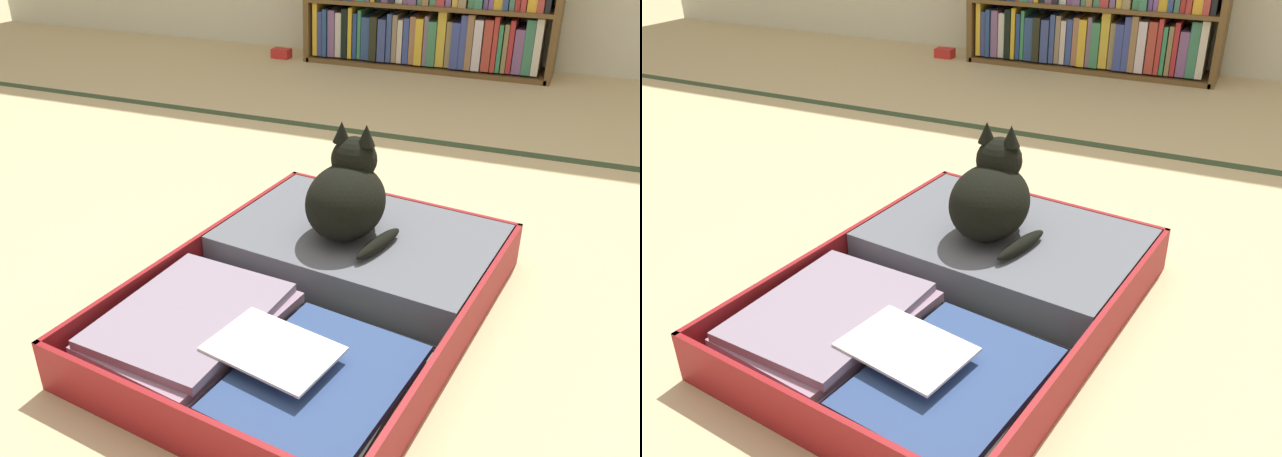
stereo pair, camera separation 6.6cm
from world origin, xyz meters
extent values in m
plane|color=#CDB684|center=(0.00, 0.00, 0.00)|extent=(10.00, 10.00, 0.00)
cube|color=#34462A|center=(0.00, 1.16, 0.00)|extent=(4.80, 0.05, 0.00)
cube|color=brown|center=(-0.23, 2.24, 0.01)|extent=(1.25, 0.27, 0.02)
cube|color=brown|center=(-0.23, 2.24, 0.32)|extent=(1.22, 0.27, 0.02)
cube|color=yellow|center=(-0.81, 2.24, 0.17)|extent=(0.03, 0.23, 0.27)
cube|color=#3B4588|center=(-0.78, 2.25, 0.15)|extent=(0.03, 0.23, 0.23)
cube|color=#274B81|center=(-0.75, 2.24, 0.16)|extent=(0.02, 0.23, 0.24)
cube|color=slate|center=(-0.72, 2.24, 0.15)|extent=(0.04, 0.23, 0.24)
cube|color=silver|center=(-0.68, 2.25, 0.15)|extent=(0.04, 0.23, 0.23)
cube|color=black|center=(-0.65, 2.24, 0.16)|extent=(0.03, 0.23, 0.25)
cube|color=gold|center=(-0.61, 2.24, 0.16)|extent=(0.02, 0.23, 0.26)
cube|color=navy|center=(-0.59, 2.25, 0.15)|extent=(0.02, 0.23, 0.23)
cube|color=#378B57|center=(-0.57, 2.25, 0.16)|extent=(0.02, 0.23, 0.25)
cube|color=#2C497F|center=(-0.53, 2.25, 0.14)|extent=(0.04, 0.23, 0.22)
cube|color=black|center=(-0.49, 2.24, 0.15)|extent=(0.04, 0.23, 0.22)
cube|color=#3B4A89|center=(-0.44, 2.24, 0.14)|extent=(0.04, 0.23, 0.21)
cube|color=#374F8D|center=(-0.40, 2.25, 0.15)|extent=(0.02, 0.23, 0.24)
cube|color=#947E60|center=(-0.37, 2.25, 0.15)|extent=(0.03, 0.23, 0.24)
cube|color=beige|center=(-0.35, 2.25, 0.14)|extent=(0.03, 0.23, 0.22)
cube|color=#364D98|center=(-0.31, 2.25, 0.15)|extent=(0.03, 0.23, 0.23)
cube|color=#A1714E|center=(-0.28, 2.25, 0.15)|extent=(0.03, 0.23, 0.24)
cube|color=gold|center=(-0.24, 2.24, 0.15)|extent=(0.04, 0.23, 0.23)
cube|color=slate|center=(-0.21, 2.25, 0.16)|extent=(0.02, 0.23, 0.24)
cube|color=#3E8559|center=(-0.18, 2.24, 0.14)|extent=(0.04, 0.23, 0.22)
cube|color=gold|center=(-0.13, 2.25, 0.17)|extent=(0.04, 0.23, 0.27)
cube|color=#938050|center=(-0.10, 2.25, 0.15)|extent=(0.03, 0.23, 0.22)
cube|color=#3A4A97|center=(-0.06, 2.24, 0.15)|extent=(0.04, 0.23, 0.22)
cube|color=#3D4C97|center=(-0.02, 2.24, 0.16)|extent=(0.03, 0.23, 0.26)
cube|color=#97724A|center=(0.01, 2.24, 0.17)|extent=(0.03, 0.23, 0.27)
cube|color=silver|center=(0.05, 2.24, 0.16)|extent=(0.04, 0.23, 0.24)
cube|color=#BA4436|center=(0.10, 2.24, 0.16)|extent=(0.04, 0.23, 0.25)
cube|color=#BF3730|center=(0.13, 2.24, 0.17)|extent=(0.02, 0.23, 0.26)
cube|color=#358C5C|center=(0.16, 2.24, 0.15)|extent=(0.02, 0.23, 0.23)
cube|color=olive|center=(0.18, 2.24, 0.15)|extent=(0.02, 0.23, 0.23)
cube|color=#BB2C30|center=(0.21, 2.25, 0.16)|extent=(0.02, 0.23, 0.25)
cube|color=slate|center=(0.24, 2.25, 0.14)|extent=(0.04, 0.23, 0.21)
cube|color=#3B7E5D|center=(0.29, 2.25, 0.16)|extent=(0.04, 0.23, 0.26)
cube|color=silver|center=(0.33, 2.25, 0.17)|extent=(0.03, 0.23, 0.27)
cube|color=maroon|center=(0.05, -0.28, 0.01)|extent=(0.73, 0.56, 0.01)
cube|color=maroon|center=(0.02, -0.50, 0.06)|extent=(0.67, 0.10, 0.11)
cube|color=maroon|center=(-0.28, -0.23, 0.06)|extent=(0.07, 0.47, 0.11)
cube|color=maroon|center=(0.38, -0.32, 0.06)|extent=(0.07, 0.47, 0.11)
cube|color=#4D4F5B|center=(0.05, -0.28, 0.02)|extent=(0.71, 0.53, 0.01)
cube|color=maroon|center=(0.11, 0.19, 0.01)|extent=(0.73, 0.56, 0.01)
cube|color=maroon|center=(0.14, 0.41, 0.06)|extent=(0.67, 0.10, 0.11)
cube|color=maroon|center=(-0.22, 0.23, 0.06)|extent=(0.07, 0.47, 0.11)
cube|color=maroon|center=(0.44, 0.14, 0.06)|extent=(0.07, 0.47, 0.11)
cube|color=#4D4F5B|center=(0.11, 0.19, 0.02)|extent=(0.71, 0.53, 0.01)
cylinder|color=black|center=(0.08, -0.05, 0.02)|extent=(0.65, 0.10, 0.02)
cube|color=#2B2A32|center=(-0.11, -0.26, 0.03)|extent=(0.36, 0.45, 0.02)
cube|color=gray|center=(-0.11, -0.26, 0.05)|extent=(0.34, 0.44, 0.02)
cube|color=gray|center=(-0.10, -0.25, 0.07)|extent=(0.35, 0.44, 0.02)
cube|color=gray|center=(-0.11, -0.25, 0.09)|extent=(0.32, 0.40, 0.02)
cube|color=slate|center=(0.21, -0.30, 0.03)|extent=(0.35, 0.44, 0.02)
cube|color=#292C27|center=(0.20, -0.30, 0.05)|extent=(0.33, 0.42, 0.02)
cube|color=navy|center=(0.20, -0.31, 0.07)|extent=(0.35, 0.42, 0.02)
cube|color=white|center=(0.11, -0.30, 0.10)|extent=(0.26, 0.21, 0.01)
cube|color=slate|center=(0.11, 0.19, 0.06)|extent=(0.70, 0.52, 0.10)
torus|color=white|center=(0.19, 0.14, 0.11)|extent=(0.12, 0.12, 0.01)
cylinder|color=black|center=(-0.04, 0.43, 0.06)|extent=(0.02, 0.02, 0.10)
cylinder|color=black|center=(0.33, 0.38, 0.06)|extent=(0.02, 0.02, 0.10)
cube|color=white|center=(-0.05, -0.49, 0.06)|extent=(0.04, 0.01, 0.02)
ellipsoid|color=black|center=(0.08, 0.15, 0.20)|extent=(0.19, 0.23, 0.18)
ellipsoid|color=black|center=(0.09, 0.22, 0.16)|extent=(0.13, 0.08, 0.10)
sphere|color=black|center=(0.09, 0.20, 0.29)|extent=(0.11, 0.11, 0.11)
cone|color=black|center=(0.12, 0.20, 0.36)|extent=(0.04, 0.04, 0.05)
cone|color=black|center=(0.05, 0.20, 0.36)|extent=(0.04, 0.04, 0.05)
sphere|color=yellow|center=(0.11, 0.25, 0.30)|extent=(0.02, 0.02, 0.02)
sphere|color=yellow|center=(0.07, 0.25, 0.30)|extent=(0.02, 0.02, 0.02)
ellipsoid|color=black|center=(0.18, 0.11, 0.13)|extent=(0.08, 0.18, 0.03)
cube|color=red|center=(-1.01, 2.14, 0.03)|extent=(0.10, 0.07, 0.05)
camera|label=1|loc=(0.56, -1.18, 0.88)|focal=37.02mm
camera|label=2|loc=(0.62, -1.15, 0.88)|focal=37.02mm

